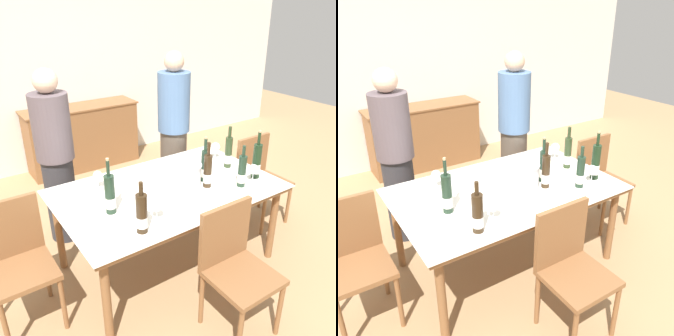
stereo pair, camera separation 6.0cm
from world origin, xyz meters
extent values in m
plane|color=#A37F56|center=(0.00, 0.00, 0.00)|extent=(12.00, 12.00, 0.00)
cube|color=silver|center=(0.00, 2.63, 1.40)|extent=(8.00, 0.10, 2.80)
cube|color=brown|center=(0.20, 2.34, 0.42)|extent=(1.46, 0.44, 0.84)
cube|color=brown|center=(0.20, 2.34, 0.85)|extent=(1.51, 0.46, 0.02)
cylinder|color=brown|center=(-0.79, -0.45, 0.35)|extent=(0.06, 0.06, 0.69)
cylinder|color=brown|center=(0.79, -0.45, 0.35)|extent=(0.06, 0.06, 0.69)
cylinder|color=brown|center=(-0.79, 0.45, 0.35)|extent=(0.06, 0.06, 0.69)
cylinder|color=brown|center=(0.79, 0.45, 0.35)|extent=(0.06, 0.06, 0.69)
cube|color=brown|center=(0.00, 0.00, 0.71)|extent=(1.73, 1.07, 0.04)
cube|color=white|center=(0.00, 0.00, 0.73)|extent=(1.76, 1.10, 0.01)
cylinder|color=silver|center=(0.13, -0.09, 0.84)|extent=(0.21, 0.21, 0.21)
cylinder|color=silver|center=(0.13, -0.09, 0.94)|extent=(0.22, 0.22, 0.01)
cylinder|color=#1E3323|center=(-0.54, -0.07, 0.88)|extent=(0.07, 0.07, 0.29)
cylinder|color=white|center=(-0.54, -0.07, 0.81)|extent=(0.07, 0.07, 0.08)
cylinder|color=#1E3323|center=(-0.54, -0.07, 1.08)|extent=(0.02, 0.02, 0.11)
cylinder|color=tan|center=(-0.54, -0.07, 1.14)|extent=(0.02, 0.02, 0.02)
cylinder|color=#332314|center=(0.28, -0.15, 0.87)|extent=(0.07, 0.07, 0.27)
cylinder|color=white|center=(0.28, -0.15, 0.81)|extent=(0.07, 0.07, 0.08)
cylinder|color=#332314|center=(0.28, -0.15, 1.06)|extent=(0.03, 0.03, 0.11)
cylinder|color=#28381E|center=(0.68, 0.04, 0.87)|extent=(0.06, 0.06, 0.28)
cylinder|color=silver|center=(0.68, 0.04, 0.81)|extent=(0.06, 0.06, 0.08)
cylinder|color=#28381E|center=(0.68, 0.04, 1.07)|extent=(0.03, 0.03, 0.10)
cylinder|color=#332314|center=(-0.47, -0.39, 0.87)|extent=(0.08, 0.08, 0.27)
cylinder|color=white|center=(-0.47, -0.39, 0.81)|extent=(0.08, 0.08, 0.08)
cylinder|color=#332314|center=(-0.47, -0.39, 1.05)|extent=(0.03, 0.03, 0.09)
cylinder|color=#1E3323|center=(0.51, -0.30, 0.86)|extent=(0.07, 0.07, 0.26)
cylinder|color=silver|center=(0.51, -0.30, 0.81)|extent=(0.07, 0.07, 0.07)
cylinder|color=#1E3323|center=(0.51, -0.30, 1.04)|extent=(0.03, 0.03, 0.09)
cylinder|color=black|center=(0.73, -0.25, 0.88)|extent=(0.07, 0.07, 0.30)
cylinder|color=white|center=(0.73, -0.25, 0.82)|extent=(0.07, 0.07, 0.08)
cylinder|color=black|center=(0.73, -0.25, 1.08)|extent=(0.03, 0.03, 0.11)
cylinder|color=tan|center=(0.73, -0.25, 1.15)|extent=(0.02, 0.02, 0.02)
cylinder|color=#1E3323|center=(0.33, -0.05, 0.87)|extent=(0.06, 0.06, 0.27)
cylinder|color=silver|center=(0.33, -0.05, 0.81)|extent=(0.06, 0.06, 0.07)
cylinder|color=#1E3323|center=(0.33, -0.05, 1.05)|extent=(0.03, 0.03, 0.11)
cylinder|color=tan|center=(0.33, -0.05, 1.11)|extent=(0.02, 0.02, 0.02)
cylinder|color=white|center=(-0.31, -0.32, 0.74)|extent=(0.06, 0.06, 0.00)
cylinder|color=white|center=(-0.31, -0.32, 0.77)|extent=(0.01, 0.01, 0.07)
sphere|color=white|center=(-0.31, -0.32, 0.84)|extent=(0.09, 0.09, 0.09)
cylinder|color=white|center=(0.65, -0.29, 0.74)|extent=(0.07, 0.07, 0.00)
cylinder|color=white|center=(0.65, -0.29, 0.78)|extent=(0.01, 0.01, 0.07)
sphere|color=white|center=(0.65, -0.29, 0.84)|extent=(0.08, 0.08, 0.08)
cylinder|color=white|center=(0.71, 0.25, 0.74)|extent=(0.07, 0.07, 0.00)
cylinder|color=white|center=(0.71, 0.25, 0.78)|extent=(0.01, 0.01, 0.08)
sphere|color=white|center=(0.71, 0.25, 0.85)|extent=(0.09, 0.09, 0.09)
cylinder|color=white|center=(-0.46, 0.32, 0.74)|extent=(0.07, 0.07, 0.00)
cylinder|color=white|center=(-0.46, 0.32, 0.78)|extent=(0.01, 0.01, 0.08)
sphere|color=white|center=(-0.46, 0.32, 0.85)|extent=(0.07, 0.07, 0.07)
cylinder|color=brown|center=(0.99, -0.18, 0.21)|extent=(0.03, 0.03, 0.43)
cylinder|color=brown|center=(1.36, -0.18, 0.21)|extent=(0.03, 0.03, 0.43)
cylinder|color=brown|center=(0.99, 0.18, 0.21)|extent=(0.03, 0.03, 0.43)
cylinder|color=brown|center=(1.36, 0.18, 0.21)|extent=(0.03, 0.03, 0.43)
cube|color=brown|center=(1.18, 0.00, 0.45)|extent=(0.42, 0.42, 0.04)
cube|color=brown|center=(1.18, 0.19, 0.67)|extent=(0.42, 0.04, 0.41)
cylinder|color=brown|center=(0.19, -1.05, 0.22)|extent=(0.03, 0.03, 0.44)
cylinder|color=brown|center=(-0.18, -0.68, 0.22)|extent=(0.03, 0.03, 0.44)
cylinder|color=brown|center=(0.19, -0.68, 0.22)|extent=(0.03, 0.03, 0.44)
cube|color=brown|center=(0.00, -0.86, 0.46)|extent=(0.42, 0.42, 0.04)
cube|color=brown|center=(0.00, -0.67, 0.69)|extent=(0.42, 0.04, 0.43)
cylinder|color=brown|center=(-1.36, -0.18, 0.22)|extent=(0.03, 0.03, 0.44)
cylinder|color=brown|center=(-0.99, -0.18, 0.22)|extent=(0.03, 0.03, 0.44)
cylinder|color=brown|center=(-0.99, 0.18, 0.22)|extent=(0.03, 0.03, 0.44)
cube|color=brown|center=(-1.18, 0.00, 0.46)|extent=(0.42, 0.42, 0.04)
cube|color=brown|center=(-1.18, 0.19, 0.70)|extent=(0.42, 0.04, 0.43)
cylinder|color=#2D2D33|center=(-0.60, 0.89, 0.41)|extent=(0.28, 0.28, 0.83)
cylinder|color=#594C51|center=(-0.60, 0.89, 1.12)|extent=(0.33, 0.33, 0.58)
sphere|color=beige|center=(-0.60, 0.89, 1.51)|extent=(0.21, 0.21, 0.21)
cylinder|color=#51473D|center=(0.62, 0.80, 0.44)|extent=(0.28, 0.28, 0.88)
cylinder|color=#4C6B93|center=(0.62, 0.80, 1.18)|extent=(0.33, 0.33, 0.60)
sphere|color=#DBAD89|center=(0.62, 0.80, 1.57)|extent=(0.20, 0.20, 0.20)
camera|label=1|loc=(-1.42, -2.08, 2.09)|focal=38.00mm
camera|label=2|loc=(-1.37, -2.11, 2.09)|focal=38.00mm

